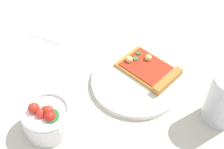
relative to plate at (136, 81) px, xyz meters
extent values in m
plane|color=beige|center=(-0.04, 0.04, -0.01)|extent=(2.40, 2.40, 0.00)
cylinder|color=white|center=(0.00, 0.00, 0.00)|extent=(0.23, 0.23, 0.01)
cube|color=gold|center=(0.03, 0.03, 0.01)|extent=(0.17, 0.17, 0.01)
cube|color=#B77A33|center=(0.08, 0.00, 0.02)|extent=(0.08, 0.09, 0.02)
cube|color=#B22D19|center=(0.03, 0.03, 0.02)|extent=(0.15, 0.14, 0.00)
sphere|color=#F2D87F|center=(-0.02, 0.05, 0.02)|extent=(0.02, 0.02, 0.02)
cylinder|color=#2D722D|center=(0.00, 0.08, 0.02)|extent=(0.01, 0.01, 0.00)
sphere|color=#EAD172|center=(0.03, 0.07, 0.02)|extent=(0.02, 0.02, 0.02)
cylinder|color=#388433|center=(-0.01, 0.06, 0.02)|extent=(0.01, 0.01, 0.00)
cylinder|color=white|center=(-0.18, -0.15, 0.02)|extent=(0.10, 0.10, 0.06)
torus|color=white|center=(-0.18, -0.15, 0.05)|extent=(0.10, 0.10, 0.01)
sphere|color=red|center=(-0.19, -0.16, 0.05)|extent=(0.02, 0.02, 0.02)
sphere|color=red|center=(-0.21, -0.15, 0.06)|extent=(0.02, 0.02, 0.02)
sphere|color=red|center=(-0.18, -0.15, 0.06)|extent=(0.02, 0.02, 0.02)
sphere|color=red|center=(-0.17, -0.16, 0.05)|extent=(0.02, 0.02, 0.02)
sphere|color=red|center=(-0.18, -0.15, 0.05)|extent=(0.02, 0.02, 0.02)
sphere|color=red|center=(-0.18, -0.15, 0.05)|extent=(0.02, 0.02, 0.02)
cylinder|color=#2D722D|center=(-0.17, -0.16, 0.05)|extent=(0.04, 0.04, 0.01)
cylinder|color=black|center=(0.19, -0.08, 0.04)|extent=(0.07, 0.07, 0.09)
cube|color=silver|center=(-0.25, 0.21, -0.01)|extent=(0.16, 0.18, 0.00)
camera|label=1|loc=(-0.01, -0.49, 0.54)|focal=46.77mm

